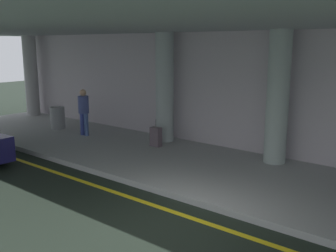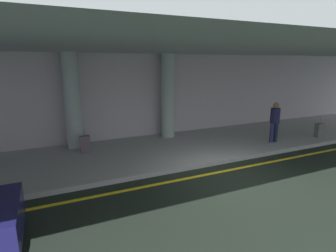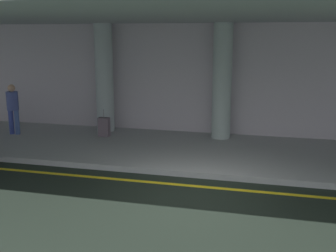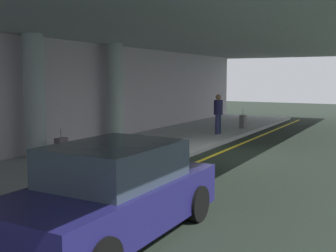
# 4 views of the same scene
# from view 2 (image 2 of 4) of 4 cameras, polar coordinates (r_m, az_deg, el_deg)

# --- Properties ---
(ground_plane) EXTENTS (60.00, 60.00, 0.00)m
(ground_plane) POSITION_cam_2_polar(r_m,az_deg,el_deg) (8.71, 13.11, -10.31)
(ground_plane) COLOR black
(sidewalk) EXTENTS (26.00, 4.20, 0.15)m
(sidewalk) POSITION_cam_2_polar(r_m,az_deg,el_deg) (11.12, 3.33, -4.39)
(sidewalk) COLOR #A4A5A5
(sidewalk) RESTS_ON ground
(lane_stripe_yellow) EXTENTS (26.00, 0.14, 0.01)m
(lane_stripe_yellow) POSITION_cam_2_polar(r_m,az_deg,el_deg) (9.05, 11.29, -9.28)
(lane_stripe_yellow) COLOR yellow
(lane_stripe_yellow) RESTS_ON ground
(support_column_left_mid) EXTENTS (0.61, 0.61, 3.65)m
(support_column_left_mid) POSITION_cam_2_polar(r_m,az_deg,el_deg) (11.03, -19.30, 4.88)
(support_column_left_mid) COLOR #A1ACAD
(support_column_left_mid) RESTS_ON sidewalk
(support_column_center) EXTENTS (0.61, 0.61, 3.65)m
(support_column_center) POSITION_cam_2_polar(r_m,az_deg,el_deg) (12.08, -0.00, 6.25)
(support_column_center) COLOR #9EACA8
(support_column_center) RESTS_ON sidewalk
(ceiling_overhang) EXTENTS (28.00, 13.20, 0.30)m
(ceiling_overhang) POSITION_cam_2_polar(r_m,az_deg,el_deg) (10.19, 5.00, 16.08)
(ceiling_overhang) COLOR #959DA0
(ceiling_overhang) RESTS_ON support_column_far_left
(terminal_back_wall) EXTENTS (26.00, 0.30, 3.80)m
(terminal_back_wall) POSITION_cam_2_polar(r_m,az_deg,el_deg) (12.73, -1.35, 6.26)
(terminal_back_wall) COLOR #BBB1BA
(terminal_back_wall) RESTS_ON ground
(person_waiting_for_ride) EXTENTS (0.38, 0.38, 1.68)m
(person_waiting_for_ride) POSITION_cam_2_polar(r_m,az_deg,el_deg) (12.14, 21.40, 1.26)
(person_waiting_for_ride) COLOR #292652
(person_waiting_for_ride) RESTS_ON sidewalk
(suitcase_upright_primary) EXTENTS (0.36, 0.22, 0.90)m
(suitcase_upright_primary) POSITION_cam_2_polar(r_m,az_deg,el_deg) (14.00, 28.99, -0.75)
(suitcase_upright_primary) COLOR #5D5E5A
(suitcase_upright_primary) RESTS_ON sidewalk
(suitcase_upright_secondary) EXTENTS (0.36, 0.22, 0.90)m
(suitcase_upright_secondary) POSITION_cam_2_polar(r_m,az_deg,el_deg) (10.63, -16.93, -3.60)
(suitcase_upright_secondary) COLOR #60515B
(suitcase_upright_secondary) RESTS_ON sidewalk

